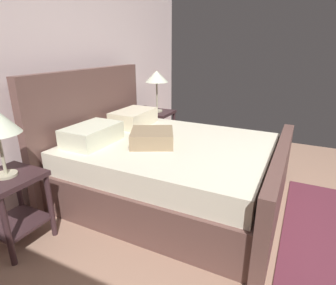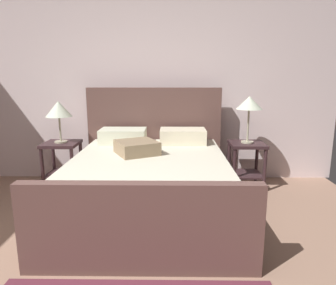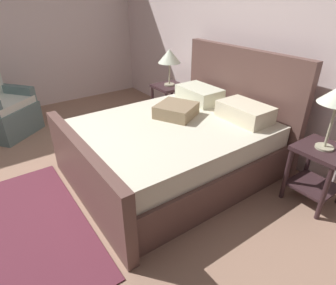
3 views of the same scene
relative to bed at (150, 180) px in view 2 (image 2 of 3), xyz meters
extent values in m
cube|color=silver|center=(-0.33, 1.21, 1.07)|extent=(5.71, 0.12, 2.85)
cube|color=brown|center=(0.00, -0.07, -0.16)|extent=(1.66, 1.95, 0.40)
cube|color=brown|center=(0.00, 0.95, 0.29)|extent=(1.77, 0.11, 1.30)
cube|color=brown|center=(0.01, -1.09, 0.00)|extent=(1.77, 0.11, 0.70)
cube|color=silver|center=(0.00, -0.07, 0.15)|extent=(1.58, 1.89, 0.22)
cube|color=silver|center=(-0.37, 0.62, 0.35)|extent=(0.56, 0.36, 0.18)
cube|color=beige|center=(0.37, 0.62, 0.35)|extent=(0.56, 0.36, 0.18)
cube|color=#957D5E|center=(-0.14, 0.08, 0.33)|extent=(0.54, 0.54, 0.14)
cube|color=#382327|center=(1.21, 0.76, 0.22)|extent=(0.44, 0.44, 0.04)
cube|color=#382327|center=(1.21, 0.76, -0.18)|extent=(0.40, 0.40, 0.02)
cylinder|color=#382327|center=(1.02, 0.57, -0.08)|extent=(0.04, 0.04, 0.56)
cylinder|color=#382327|center=(1.40, 0.57, -0.08)|extent=(0.04, 0.04, 0.56)
cylinder|color=#382327|center=(1.02, 0.95, -0.08)|extent=(0.04, 0.04, 0.56)
cylinder|color=#382327|center=(1.40, 0.95, -0.08)|extent=(0.04, 0.04, 0.56)
cylinder|color=#B7B293|center=(1.21, 0.76, 0.25)|extent=(0.16, 0.16, 0.02)
cylinder|color=#B7B293|center=(1.21, 0.76, 0.47)|extent=(0.02, 0.02, 0.41)
cone|color=#E3EFD0|center=(1.21, 0.76, 0.76)|extent=(0.33, 0.33, 0.16)
cube|color=#382327|center=(-1.20, 0.75, 0.22)|extent=(0.44, 0.44, 0.04)
cube|color=#382327|center=(-1.20, 0.75, -0.18)|extent=(0.40, 0.40, 0.02)
cylinder|color=#382327|center=(-1.39, 0.56, -0.08)|extent=(0.04, 0.04, 0.56)
cylinder|color=#382327|center=(-1.01, 0.56, -0.08)|extent=(0.04, 0.04, 0.56)
cylinder|color=#382327|center=(-1.39, 0.94, -0.08)|extent=(0.04, 0.04, 0.56)
cylinder|color=#382327|center=(-1.01, 0.94, -0.08)|extent=(0.04, 0.04, 0.56)
cylinder|color=#B7B293|center=(-1.20, 0.75, 0.25)|extent=(0.16, 0.16, 0.02)
cylinder|color=#B7B293|center=(-1.20, 0.75, 0.42)|extent=(0.02, 0.02, 0.32)
cone|color=#E3EFD0|center=(-1.20, 0.75, 0.68)|extent=(0.33, 0.33, 0.20)
camera|label=1|loc=(-2.36, -1.19, 1.18)|focal=29.57mm
camera|label=2|loc=(0.24, -3.12, 1.07)|focal=32.75mm
camera|label=3|loc=(2.21, -1.71, 1.51)|focal=30.22mm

